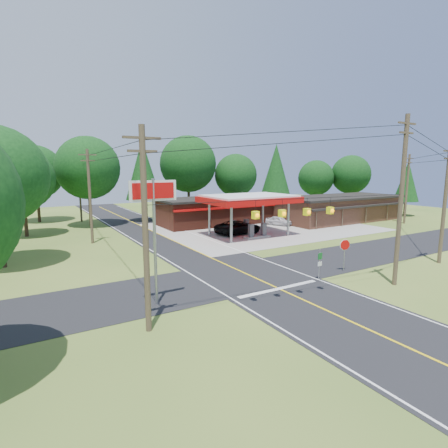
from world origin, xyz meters
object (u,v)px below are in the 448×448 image
gas_canopy (249,200)px  octagonal_stop_sign (345,247)px  suv_car (238,227)px  sedan_car (279,221)px  big_stop_sign (154,211)px

gas_canopy → octagonal_stop_sign: gas_canopy is taller
suv_car → octagonal_stop_sign: 17.61m
gas_canopy → octagonal_stop_sign: 16.31m
gas_canopy → octagonal_stop_sign: (-2.00, -16.01, -2.34)m
sedan_car → big_stop_sign: big_stop_sign is taller
gas_canopy → suv_car: bearing=108.4°
gas_canopy → sedan_car: 9.65m
gas_canopy → big_stop_sign: big_stop_sign is taller
suv_car → sedan_car: size_ratio=1.58×
sedan_car → octagonal_stop_sign: octagonal_stop_sign is taller
suv_car → octagonal_stop_sign: bearing=169.4°
gas_canopy → sedan_car: bearing=26.6°
sedan_car → big_stop_sign: 31.80m
octagonal_stop_sign → sedan_car: bearing=63.5°
suv_car → sedan_car: bearing=-79.3°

